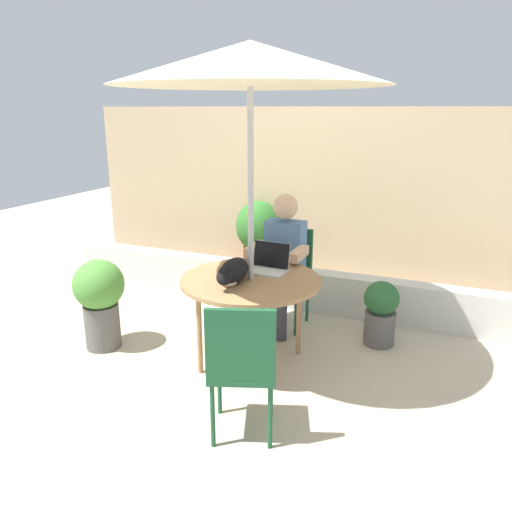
% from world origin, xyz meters
% --- Properties ---
extents(ground_plane, '(14.00, 14.00, 0.00)m').
position_xyz_m(ground_plane, '(0.00, 0.00, 0.00)').
color(ground_plane, '#BCAD93').
extents(fence_back, '(5.88, 0.08, 1.97)m').
position_xyz_m(fence_back, '(0.00, 2.09, 0.98)').
color(fence_back, tan).
rests_on(fence_back, ground).
extents(planter_wall_low, '(5.29, 0.20, 0.40)m').
position_xyz_m(planter_wall_low, '(0.00, 1.25, 0.20)').
color(planter_wall_low, beige).
rests_on(planter_wall_low, ground).
extents(patio_table, '(1.07, 1.07, 0.71)m').
position_xyz_m(patio_table, '(0.00, 0.00, 0.66)').
color(patio_table, '#9E754C').
rests_on(patio_table, ground).
extents(patio_umbrella, '(1.93, 1.93, 2.39)m').
position_xyz_m(patio_umbrella, '(0.00, 0.00, 2.24)').
color(patio_umbrella, '#B7B7BC').
rests_on(patio_umbrella, ground).
extents(chair_occupied, '(0.40, 0.40, 0.90)m').
position_xyz_m(chair_occupied, '(0.00, 0.86, 0.53)').
color(chair_occupied, '#194C2D').
rests_on(chair_occupied, ground).
extents(chair_empty, '(0.51, 0.51, 0.90)m').
position_xyz_m(chair_empty, '(0.33, -0.89, 0.53)').
color(chair_empty, '#194C2D').
rests_on(chair_empty, ground).
extents(person_seated, '(0.48, 0.48, 1.24)m').
position_xyz_m(person_seated, '(0.00, 0.70, 0.70)').
color(person_seated, '#4C72A5').
rests_on(person_seated, ground).
extents(laptop, '(0.31, 0.26, 0.21)m').
position_xyz_m(laptop, '(0.05, 0.24, 0.77)').
color(laptop, silver).
rests_on(laptop, patio_table).
extents(cat, '(0.24, 0.65, 0.17)m').
position_xyz_m(cat, '(-0.08, -0.14, 0.80)').
color(cat, black).
rests_on(cat, patio_table).
extents(potted_plant_near_fence, '(0.42, 0.42, 0.77)m').
position_xyz_m(potted_plant_near_fence, '(-1.27, -0.23, 0.45)').
color(potted_plant_near_fence, '#595654').
rests_on(potted_plant_near_fence, ground).
extents(potted_plant_by_chair, '(0.52, 0.52, 0.93)m').
position_xyz_m(potted_plant_by_chair, '(-0.74, 1.92, 0.53)').
color(potted_plant_by_chair, '#9E5138').
rests_on(potted_plant_by_chair, ground).
extents(potted_plant_corner, '(0.29, 0.29, 0.56)m').
position_xyz_m(potted_plant_corner, '(0.88, 0.73, 0.30)').
color(potted_plant_corner, '#595654').
rests_on(potted_plant_corner, ground).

